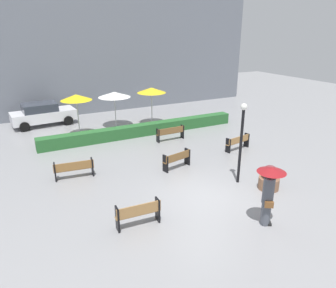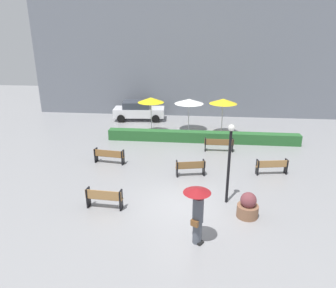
{
  "view_description": "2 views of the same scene",
  "coord_description": "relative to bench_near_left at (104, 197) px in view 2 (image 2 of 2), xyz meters",
  "views": [
    {
      "loc": [
        -6.46,
        -9.25,
        6.33
      ],
      "look_at": [
        0.31,
        3.85,
        0.95
      ],
      "focal_mm": 33.69,
      "sensor_mm": 36.0,
      "label": 1
    },
    {
      "loc": [
        0.71,
        -11.92,
        7.0
      ],
      "look_at": [
        -0.98,
        4.33,
        1.21
      ],
      "focal_mm": 33.67,
      "sensor_mm": 36.0,
      "label": 2
    }
  ],
  "objects": [
    {
      "name": "patio_umbrella_yellow_far",
      "position": [
        5.45,
        10.8,
        1.94
      ],
      "size": [
        1.95,
        1.95,
        2.63
      ],
      "color": "silver",
      "rests_on": "ground"
    },
    {
      "name": "parked_car",
      "position": [
        -1.3,
        14.28,
        0.3
      ],
      "size": [
        4.33,
        2.26,
        1.57
      ],
      "color": "silver",
      "rests_on": "ground"
    },
    {
      "name": "bench_far_right",
      "position": [
        7.68,
        4.2,
        -0.03
      ],
      "size": [
        1.67,
        0.59,
        0.81
      ],
      "color": "#9E7242",
      "rests_on": "ground"
    },
    {
      "name": "hedge_strip",
      "position": [
        4.06,
        9.04,
        -0.16
      ],
      "size": [
        12.82,
        0.7,
        0.71
      ],
      "primitive_type": "cube",
      "color": "#28602D",
      "rests_on": "ground"
    },
    {
      "name": "pedestrian_with_umbrella",
      "position": [
        3.89,
        -1.92,
        0.87
      ],
      "size": [
        0.94,
        0.94,
        2.18
      ],
      "color": "#4C515B",
      "rests_on": "ground"
    },
    {
      "name": "patio_umbrella_yellow",
      "position": [
        0.36,
        10.53,
        1.97
      ],
      "size": [
        1.86,
        1.86,
        2.67
      ],
      "color": "silver",
      "rests_on": "ground"
    },
    {
      "name": "bench_far_left",
      "position": [
        -1.16,
        4.77,
        -0.03
      ],
      "size": [
        1.76,
        0.57,
        0.82
      ],
      "color": "olive",
      "rests_on": "ground"
    },
    {
      "name": "lamp_post",
      "position": [
        5.14,
        1.06,
        1.68
      ],
      "size": [
        0.28,
        0.28,
        3.53
      ],
      "color": "black",
      "rests_on": "ground"
    },
    {
      "name": "bench_back_row",
      "position": [
        5.09,
        7.33,
        -0.02
      ],
      "size": [
        1.8,
        0.37,
        0.83
      ],
      "color": "brown",
      "rests_on": "ground"
    },
    {
      "name": "bench_near_left",
      "position": [
        0.0,
        0.0,
        0.0
      ],
      "size": [
        1.57,
        0.43,
        0.87
      ],
      "color": "#9E7242",
      "rests_on": "ground"
    },
    {
      "name": "patio_umbrella_white",
      "position": [
        3.03,
        11.45,
        1.75
      ],
      "size": [
        2.14,
        2.14,
        2.44
      ],
      "color": "silver",
      "rests_on": "ground"
    },
    {
      "name": "ground_plane",
      "position": [
        3.14,
        0.64,
        -0.52
      ],
      "size": [
        60.0,
        60.0,
        0.0
      ],
      "primitive_type": "plane",
      "color": "gray"
    },
    {
      "name": "planter_pot",
      "position": [
        5.89,
        -0.01,
        -0.06
      ],
      "size": [
        0.86,
        0.86,
        1.06
      ],
      "color": "brown",
      "rests_on": "ground"
    },
    {
      "name": "building_facade",
      "position": [
        3.14,
        16.64,
        5.26
      ],
      "size": [
        28.0,
        1.2,
        11.54
      ],
      "primitive_type": "cube",
      "color": "slate",
      "rests_on": "ground"
    },
    {
      "name": "bench_mid_center",
      "position": [
        3.47,
        3.57,
        -0.02
      ],
      "size": [
        1.54,
        0.66,
        0.83
      ],
      "color": "brown",
      "rests_on": "ground"
    }
  ]
}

